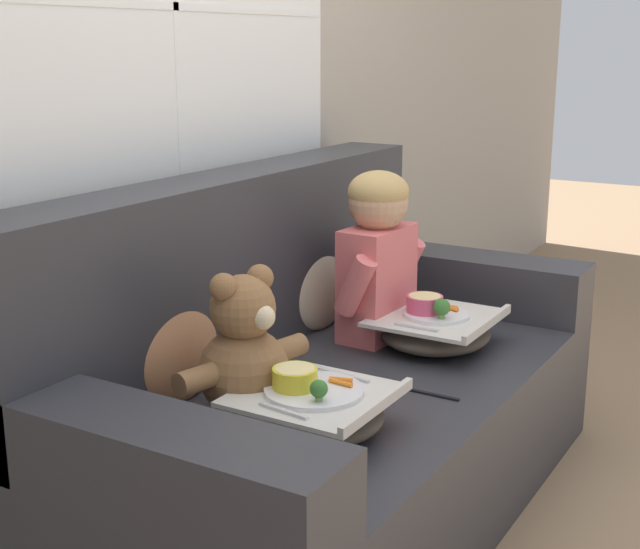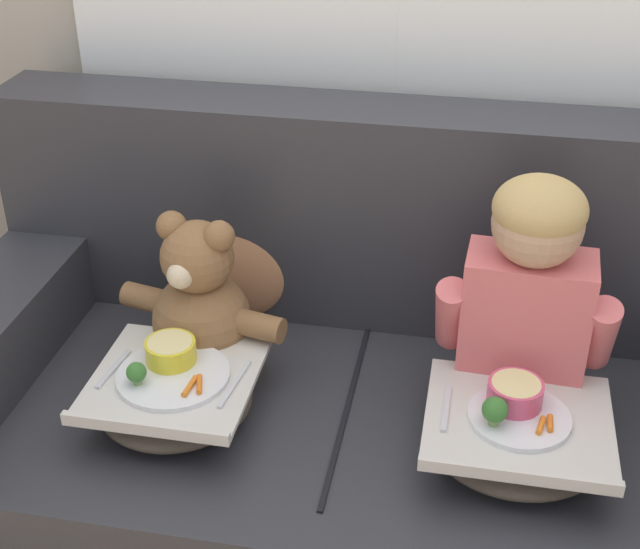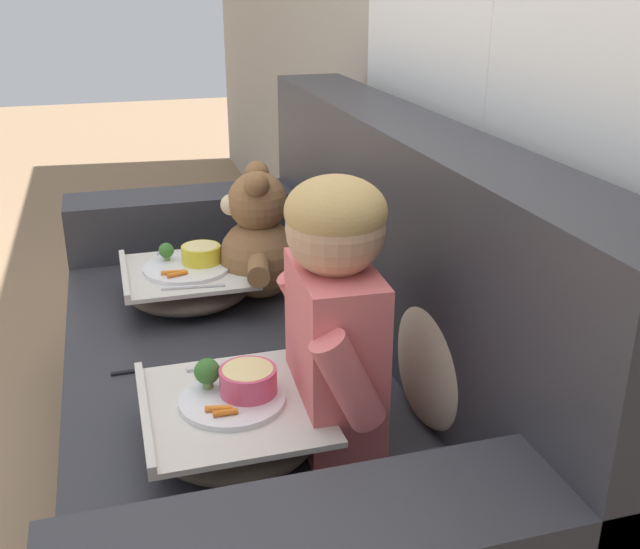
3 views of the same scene
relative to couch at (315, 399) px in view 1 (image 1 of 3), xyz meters
The scene contains 9 objects.
ground_plane 0.35m from the couch, 90.00° to the right, with size 14.00×14.00×0.00m, color #8E7051.
wall_back_with_window 1.10m from the couch, 90.00° to the left, with size 8.00×0.08×2.60m.
couch is the anchor object (origin of this frame).
throw_pillow_behind_child 0.51m from the couch, 31.19° to the left, with size 0.37×0.18×0.38m.
throw_pillow_behind_teddy 0.51m from the couch, 148.81° to the left, with size 0.37×0.18×0.38m.
child_figure 0.54m from the couch, ahead, with size 0.39×0.19×0.55m.
teddy_bear 0.45m from the couch, behind, with size 0.42×0.30×0.39m.
lap_tray_child 0.46m from the couch, 31.17° to the right, with size 0.38×0.36×0.18m.
lap_tray_teddy 0.46m from the couch, 149.05° to the right, with size 0.36×0.37×0.17m.
Camera 1 is at (-2.12, -1.21, 1.38)m, focal length 50.00 mm.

